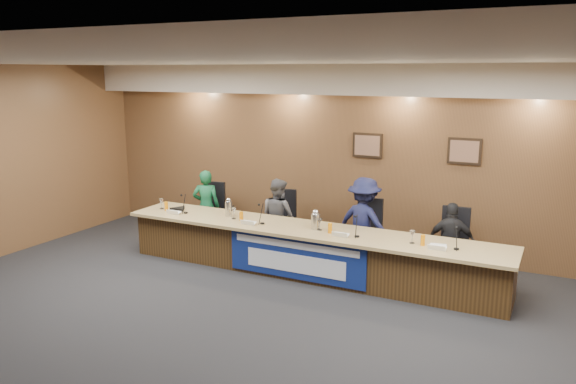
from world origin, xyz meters
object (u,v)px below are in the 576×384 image
at_px(banner, 296,258).
at_px(carafe_mid, 315,222).
at_px(carafe_left, 229,209).
at_px(panelist_a, 206,206).
at_px(panelist_d, 451,242).
at_px(office_chair_b, 281,225).
at_px(dais_body, 307,252).
at_px(office_chair_d, 452,248).
at_px(panelist_c, 364,223).
at_px(panelist_b, 278,216).
at_px(office_chair_c, 365,236).
at_px(speakerphone, 179,209).
at_px(office_chair_a, 210,215).

distance_m(banner, carafe_mid, 0.63).
relative_size(carafe_left, carafe_mid, 1.07).
height_order(panelist_a, panelist_d, panelist_a).
height_order(banner, office_chair_b, banner).
bearing_deg(carafe_left, carafe_mid, -2.20).
relative_size(dais_body, office_chair_b, 12.50).
relative_size(banner, carafe_left, 8.74).
distance_m(office_chair_d, carafe_mid, 2.10).
height_order(panelist_d, office_chair_b, panelist_d).
xyz_separation_m(panelist_c, carafe_mid, (-0.52, -0.73, 0.14)).
distance_m(panelist_b, office_chair_c, 1.55).
xyz_separation_m(panelist_b, speakerphone, (-1.55, -0.72, 0.12)).
relative_size(panelist_d, office_chair_b, 2.50).
relative_size(panelist_a, panelist_b, 1.02).
height_order(panelist_a, office_chair_d, panelist_a).
distance_m(dais_body, panelist_d, 2.17).
distance_m(panelist_d, office_chair_d, 0.16).
xyz_separation_m(office_chair_a, office_chair_d, (4.38, 0.00, 0.00)).
bearing_deg(office_chair_a, office_chair_d, -5.62).
distance_m(dais_body, office_chair_a, 2.48).
distance_m(panelist_a, panelist_b, 1.48).
height_order(office_chair_c, carafe_mid, carafe_mid).
xyz_separation_m(office_chair_b, office_chair_c, (1.53, 0.00, 0.00)).
distance_m(panelist_a, carafe_mid, 2.61).
bearing_deg(banner, carafe_left, 163.07).
height_order(dais_body, panelist_c, panelist_c).
bearing_deg(panelist_d, office_chair_c, -12.44).
bearing_deg(panelist_c, speakerphone, 25.14).
distance_m(panelist_b, panelist_c, 1.54).
height_order(panelist_b, office_chair_a, panelist_b).
relative_size(panelist_a, carafe_mid, 5.73).
distance_m(office_chair_c, carafe_left, 2.27).
relative_size(office_chair_d, carafe_mid, 2.05).
distance_m(panelist_b, carafe_left, 0.91).
bearing_deg(dais_body, office_chair_c, 49.85).
xyz_separation_m(panelist_c, panelist_d, (1.37, 0.00, -0.13)).
relative_size(office_chair_c, speakerphone, 1.50).
relative_size(panelist_d, office_chair_a, 2.50).
distance_m(panelist_c, office_chair_d, 1.39).
bearing_deg(office_chair_a, dais_body, -24.31).
xyz_separation_m(banner, panelist_b, (-0.86, 1.11, 0.28)).
bearing_deg(office_chair_b, carafe_left, -135.69).
xyz_separation_m(dais_body, carafe_mid, (0.15, -0.04, 0.52)).
bearing_deg(office_chair_b, panelist_a, 174.30).
xyz_separation_m(office_chair_b, office_chair_d, (2.90, 0.00, 0.00)).
bearing_deg(panelist_c, office_chair_b, 8.34).
distance_m(panelist_c, carafe_left, 2.21).
distance_m(panelist_a, office_chair_d, 4.39).
bearing_deg(banner, panelist_d, 28.58).
distance_m(office_chair_b, carafe_left, 1.04).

